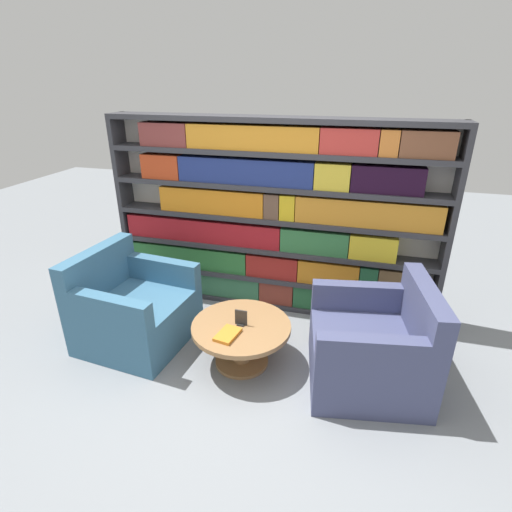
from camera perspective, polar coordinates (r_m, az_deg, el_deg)
ground_plane at (r=3.46m, az=-3.24°, el=-17.23°), size 14.00×14.00×0.00m
bookshelf at (r=4.09m, az=2.46°, el=5.18°), size 3.36×0.30×1.96m
armchair_left at (r=3.91m, az=-17.12°, el=-7.48°), size 0.97×0.98×0.88m
armchair_right at (r=3.40m, az=16.32°, el=-12.63°), size 1.03×1.04×0.88m
coffee_table at (r=3.46m, az=-2.08°, el=-11.28°), size 0.84×0.84×0.39m
table_sign at (r=3.37m, az=-2.12°, el=-8.94°), size 0.10×0.06×0.14m
stray_book at (r=3.27m, az=-4.07°, el=-11.12°), size 0.19×0.25×0.03m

